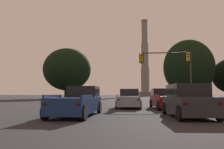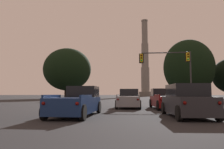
{
  "view_description": "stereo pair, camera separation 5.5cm",
  "coord_description": "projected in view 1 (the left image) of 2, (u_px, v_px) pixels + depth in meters",
  "views": [
    {
      "loc": [
        -0.12,
        -2.27,
        1.3
      ],
      "look_at": [
        -4.05,
        42.2,
        5.31
      ],
      "focal_mm": 35.0,
      "sensor_mm": 36.0,
      "label": 1
    },
    {
      "loc": [
        -0.06,
        -2.26,
        1.3
      ],
      "look_at": [
        -4.05,
        42.2,
        5.31
      ],
      "focal_mm": 35.0,
      "sensor_mm": 36.0,
      "label": 2
    }
  ],
  "objects": [
    {
      "name": "treeline_center_left",
      "position": [
        67.0,
        69.0,
        64.11
      ],
      "size": [
        13.98,
        12.58,
        14.76
      ],
      "color": "black",
      "rests_on": "ground_plane"
    },
    {
      "name": "pickup_truck_right_lane_front",
      "position": [
        165.0,
        100.0,
        19.67
      ],
      "size": [
        2.42,
        5.58,
        1.82
      ],
      "rotation": [
        0.0,
        0.0,
        0.05
      ],
      "color": "maroon",
      "rests_on": "ground_plane"
    },
    {
      "name": "traffic_light_overhead_right",
      "position": [
        174.0,
        64.0,
        27.1
      ],
      "size": [
        6.48,
        0.5,
        6.56
      ],
      "color": "#2D2D30",
      "rests_on": "ground_plane"
    },
    {
      "name": "suv_right_lane_second",
      "position": [
        187.0,
        101.0,
        12.36
      ],
      "size": [
        2.28,
        4.97,
        1.86
      ],
      "rotation": [
        0.0,
        0.0,
        0.04
      ],
      "color": "#232328",
      "rests_on": "ground_plane"
    },
    {
      "name": "pickup_truck_left_lane_second",
      "position": [
        78.0,
        102.0,
        13.25
      ],
      "size": [
        2.31,
        5.55,
        1.82
      ],
      "rotation": [
        0.0,
        0.0,
        -0.03
      ],
      "color": "navy",
      "rests_on": "ground_plane"
    },
    {
      "name": "smokestack",
      "position": [
        145.0,
        66.0,
        120.47
      ],
      "size": [
        7.16,
        7.16,
        42.83
      ],
      "color": "slate",
      "rests_on": "ground_plane"
    },
    {
      "name": "pickup_truck_center_lane_front",
      "position": [
        129.0,
        99.0,
        20.99
      ],
      "size": [
        2.25,
        5.53,
        1.82
      ],
      "rotation": [
        0.0,
        0.0,
        -0.01
      ],
      "color": "gray",
      "rests_on": "ground_plane"
    },
    {
      "name": "treeline_center_right",
      "position": [
        189.0,
        68.0,
        55.62
      ],
      "size": [
        12.69,
        11.42,
        15.24
      ],
      "color": "black",
      "rests_on": "ground_plane"
    }
  ]
}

